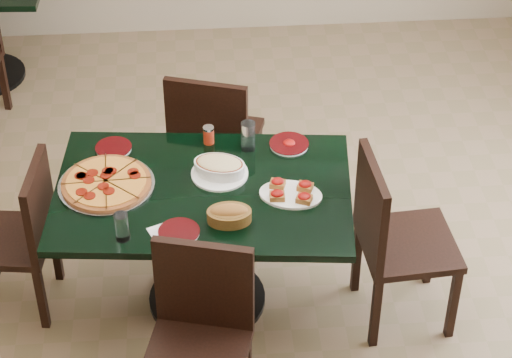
{
  "coord_description": "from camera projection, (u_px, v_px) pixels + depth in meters",
  "views": [
    {
      "loc": [
        -0.16,
        -3.76,
        3.77
      ],
      "look_at": [
        0.12,
        0.0,
        0.75
      ],
      "focal_mm": 70.0,
      "sensor_mm": 36.0,
      "label": 1
    }
  ],
  "objects": [
    {
      "name": "floor",
      "position": [
        233.0,
        290.0,
        5.29
      ],
      "size": [
        5.5,
        5.5,
        0.0
      ],
      "primitive_type": "plane",
      "color": "brown",
      "rests_on": "ground"
    },
    {
      "name": "main_table",
      "position": [
        204.0,
        218.0,
        4.88
      ],
      "size": [
        1.5,
        1.04,
        0.75
      ],
      "rotation": [
        0.0,
        0.0,
        -0.1
      ],
      "color": "black",
      "rests_on": "floor"
    },
    {
      "name": "chair_far",
      "position": [
        213.0,
        136.0,
        5.47
      ],
      "size": [
        0.56,
        0.56,
        0.95
      ],
      "rotation": [
        0.0,
        0.0,
        2.84
      ],
      "color": "black",
      "rests_on": "floor"
    },
    {
      "name": "chair_near",
      "position": [
        200.0,
        331.0,
        4.35
      ],
      "size": [
        0.53,
        0.53,
        0.94
      ],
      "rotation": [
        0.0,
        0.0,
        -0.25
      ],
      "color": "black",
      "rests_on": "floor"
    },
    {
      "name": "chair_right",
      "position": [
        392.0,
        234.0,
        4.82
      ],
      "size": [
        0.49,
        0.49,
        0.97
      ],
      "rotation": [
        0.0,
        0.0,
        1.65
      ],
      "color": "black",
      "rests_on": "floor"
    },
    {
      "name": "chair_left",
      "position": [
        22.0,
        230.0,
        4.93
      ],
      "size": [
        0.46,
        0.46,
        0.88
      ],
      "rotation": [
        0.0,
        0.0,
        -1.69
      ],
      "color": "black",
      "rests_on": "floor"
    },
    {
      "name": "pepperoni_pizza",
      "position": [
        106.0,
        183.0,
        4.77
      ],
      "size": [
        0.46,
        0.46,
        0.04
      ],
      "rotation": [
        0.0,
        0.0,
        0.05
      ],
      "color": "#AFAFB6",
      "rests_on": "main_table"
    },
    {
      "name": "lasagna_casserole",
      "position": [
        219.0,
        167.0,
        4.83
      ],
      "size": [
        0.29,
        0.28,
        0.09
      ],
      "rotation": [
        0.0,
        0.0,
        -0.3
      ],
      "color": "white",
      "rests_on": "main_table"
    },
    {
      "name": "bread_basket",
      "position": [
        229.0,
        214.0,
        4.56
      ],
      "size": [
        0.21,
        0.15,
        0.09
      ],
      "rotation": [
        0.0,
        0.0,
        -0.02
      ],
      "color": "brown",
      "rests_on": "main_table"
    },
    {
      "name": "bruschetta_platter",
      "position": [
        291.0,
        192.0,
        4.71
      ],
      "size": [
        0.35,
        0.28,
        0.05
      ],
      "rotation": [
        0.0,
        0.0,
        -0.27
      ],
      "color": "white",
      "rests_on": "main_table"
    },
    {
      "name": "side_plate_near",
      "position": [
        179.0,
        232.0,
        4.51
      ],
      "size": [
        0.19,
        0.19,
        0.02
      ],
      "rotation": [
        0.0,
        0.0,
        0.01
      ],
      "color": "white",
      "rests_on": "main_table"
    },
    {
      "name": "side_plate_far_r",
      "position": [
        289.0,
        144.0,
        5.03
      ],
      "size": [
        0.2,
        0.2,
        0.03
      ],
      "rotation": [
        0.0,
        0.0,
        0.03
      ],
      "color": "white",
      "rests_on": "main_table"
    },
    {
      "name": "side_plate_far_l",
      "position": [
        113.0,
        148.0,
        5.01
      ],
      "size": [
        0.18,
        0.18,
        0.02
      ],
      "rotation": [
        0.0,
        0.0,
        -0.43
      ],
      "color": "white",
      "rests_on": "main_table"
    },
    {
      "name": "napkin_setting",
      "position": [
        168.0,
        233.0,
        4.52
      ],
      "size": [
        0.19,
        0.19,
        0.01
      ],
      "rotation": [
        0.0,
        0.0,
        0.41
      ],
      "color": "white",
      "rests_on": "main_table"
    },
    {
      "name": "water_glass_a",
      "position": [
        248.0,
        136.0,
        4.97
      ],
      "size": [
        0.07,
        0.07,
        0.15
      ],
      "primitive_type": "cylinder",
      "color": "silver",
      "rests_on": "main_table"
    },
    {
      "name": "water_glass_b",
      "position": [
        122.0,
        227.0,
        4.45
      ],
      "size": [
        0.07,
        0.07,
        0.14
      ],
      "primitive_type": "cylinder",
      "color": "silver",
      "rests_on": "main_table"
    },
    {
      "name": "pepper_shaker",
      "position": [
        209.0,
        135.0,
        5.03
      ],
      "size": [
        0.06,
        0.06,
        0.1
      ],
      "color": "#B82C13",
      "rests_on": "main_table"
    }
  ]
}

